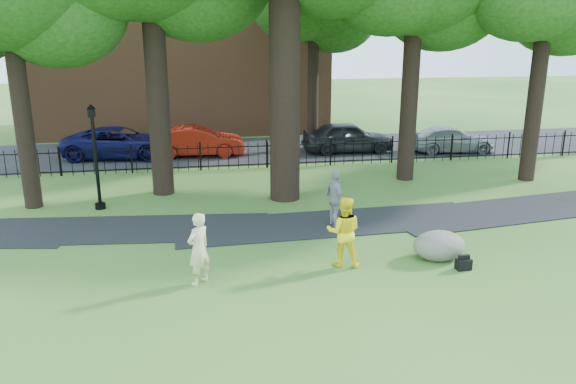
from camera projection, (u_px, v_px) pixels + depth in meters
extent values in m
plane|color=#275A1F|center=(330.00, 275.00, 14.40)|extent=(120.00, 120.00, 0.00)
cube|color=black|center=(331.00, 224.00, 18.26)|extent=(36.07, 3.85, 0.03)
cube|color=black|center=(257.00, 150.00, 29.56)|extent=(80.00, 7.00, 0.02)
cube|color=black|center=(267.00, 146.00, 25.49)|extent=(44.00, 0.04, 0.04)
cube|color=black|center=(267.00, 164.00, 25.72)|extent=(44.00, 0.04, 0.04)
cube|color=brown|center=(176.00, 32.00, 34.83)|extent=(18.00, 8.00, 12.00)
cylinder|color=black|center=(285.00, 55.00, 19.59)|extent=(1.10, 1.10, 10.50)
cylinder|color=black|center=(20.00, 98.00, 18.97)|extent=(0.60, 0.60, 7.70)
ellipsoid|color=#1A3D10|center=(57.00, 7.00, 19.09)|extent=(4.80, 4.80, 4.08)
cylinder|color=black|center=(156.00, 73.00, 20.46)|extent=(0.80, 0.80, 9.10)
cylinder|color=black|center=(411.00, 78.00, 22.67)|extent=(0.70, 0.70, 8.40)
cylinder|color=black|center=(537.00, 83.00, 22.59)|extent=(0.64, 0.64, 8.05)
ellipsoid|color=#1A3D10|center=(567.00, 3.00, 22.70)|extent=(4.96, 4.96, 4.22)
imported|color=beige|center=(199.00, 249.00, 13.69)|extent=(0.79, 0.78, 1.83)
imported|color=yellow|center=(344.00, 232.00, 14.77)|extent=(1.07, 0.93, 1.90)
imported|color=#99999D|center=(336.00, 199.00, 17.82)|extent=(0.67, 1.14, 1.83)
ellipsoid|color=slate|center=(439.00, 244.00, 15.38)|extent=(1.61, 1.32, 0.84)
cylinder|color=black|center=(96.00, 164.00, 19.37)|extent=(0.12, 0.12, 3.24)
cylinder|color=black|center=(100.00, 206.00, 19.79)|extent=(0.36, 0.36, 0.20)
cube|color=black|center=(91.00, 113.00, 18.88)|extent=(0.23, 0.23, 0.30)
cone|color=black|center=(91.00, 107.00, 18.83)|extent=(0.32, 0.32, 0.16)
cube|color=black|center=(463.00, 264.00, 14.71)|extent=(0.41, 0.27, 0.29)
cube|color=maroon|center=(447.00, 240.00, 16.48)|extent=(0.37, 0.25, 0.24)
imported|color=maroon|center=(198.00, 141.00, 27.96)|extent=(4.63, 1.78, 1.50)
imported|color=#0B0C3B|center=(120.00, 143.00, 27.60)|extent=(5.67, 3.07, 1.51)
imported|color=black|center=(348.00, 137.00, 28.87)|extent=(4.69, 1.94, 1.59)
imported|color=gray|center=(451.00, 140.00, 28.98)|extent=(4.56, 2.14, 1.29)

